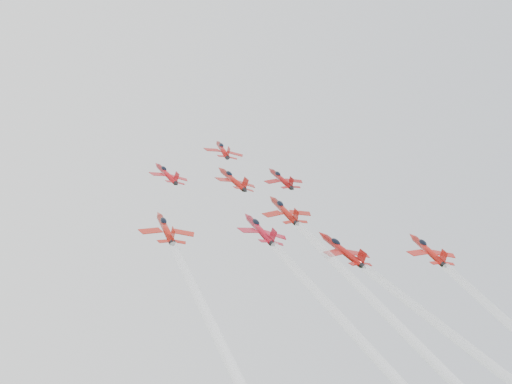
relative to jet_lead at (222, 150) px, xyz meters
name	(u,v)px	position (x,y,z in m)	size (l,w,h in m)	color
jet_lead	(222,150)	(0.00, 0.00, 0.00)	(9.64, 12.28, 8.00)	#A2120F
jet_row2_left	(167,173)	(-20.03, -17.31, -10.52)	(8.38, 10.68, 6.96)	#AB1016
jet_row2_center	(233,179)	(-5.44, -16.98, -10.31)	(9.57, 12.20, 7.95)	#A3150F
jet_row2_right	(281,179)	(7.71, -14.12, -8.57)	(9.16, 11.67, 7.61)	maroon
jet_center	(439,358)	(-0.62, -71.54, -43.50)	(10.08, 94.20, 57.90)	#9E170F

